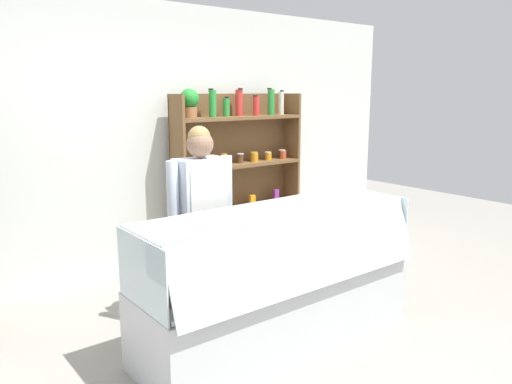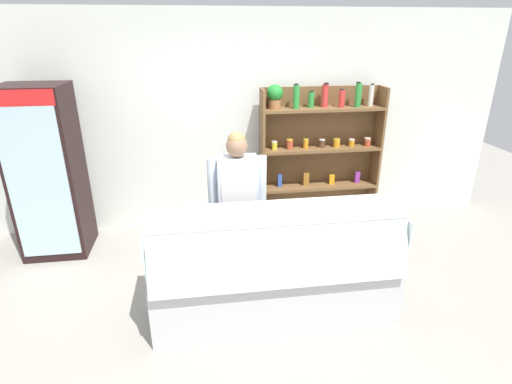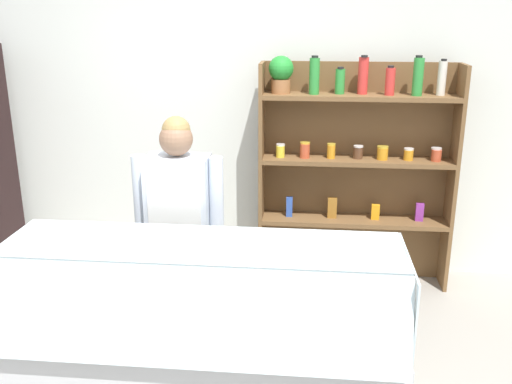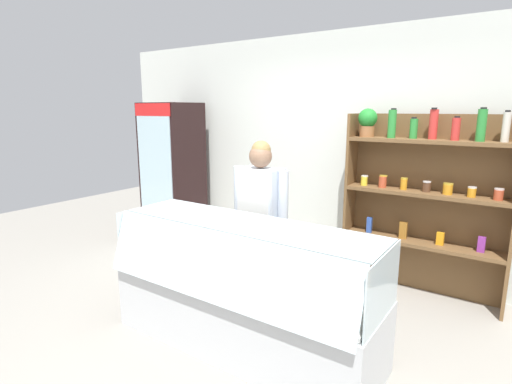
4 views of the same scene
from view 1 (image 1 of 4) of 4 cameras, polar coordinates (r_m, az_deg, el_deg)
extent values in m
plane|color=gray|center=(3.94, 1.58, -16.26)|extent=(12.00, 12.00, 0.00)
cube|color=silver|center=(5.18, -12.42, 5.85)|extent=(6.80, 0.10, 2.70)
cube|color=brown|center=(5.57, -2.74, 1.84)|extent=(1.54, 0.02, 1.80)
cube|color=brown|center=(5.05, -8.81, 0.72)|extent=(0.03, 0.28, 1.80)
cube|color=brown|center=(5.92, 4.02, 2.41)|extent=(0.03, 0.28, 1.80)
cube|color=brown|center=(5.53, -1.86, -2.05)|extent=(1.48, 0.28, 0.04)
cube|color=brown|center=(5.43, -1.90, 3.14)|extent=(1.48, 0.28, 0.04)
cube|color=brown|center=(5.38, -1.93, 8.48)|extent=(1.48, 0.28, 0.04)
cylinder|color=#996038|center=(5.04, -7.59, 9.00)|extent=(0.15, 0.15, 0.11)
sphere|color=#22872D|center=(5.04, -7.63, 10.54)|extent=(0.19, 0.19, 0.19)
cylinder|color=#2D8C38|center=(5.15, -4.98, 10.02)|extent=(0.08, 0.08, 0.27)
cylinder|color=black|center=(5.17, -5.18, 11.62)|extent=(0.05, 0.05, 0.02)
cylinder|color=#2D8C38|center=(5.30, -3.42, 9.63)|extent=(0.07, 0.07, 0.19)
cylinder|color=black|center=(5.28, -3.34, 10.74)|extent=(0.05, 0.05, 0.02)
cylinder|color=red|center=(5.40, -1.95, 10.15)|extent=(0.08, 0.08, 0.28)
cylinder|color=black|center=(5.38, -1.81, 11.71)|extent=(0.05, 0.05, 0.02)
cylinder|color=red|center=(5.49, 0.03, 9.79)|extent=(0.07, 0.07, 0.20)
cylinder|color=black|center=(5.50, -0.10, 10.93)|extent=(0.05, 0.05, 0.02)
cylinder|color=#2D8C38|center=(5.61, 1.73, 10.21)|extent=(0.08, 0.08, 0.28)
cylinder|color=black|center=(5.63, 1.55, 11.72)|extent=(0.05, 0.05, 0.02)
cylinder|color=silver|center=(5.76, 2.89, 10.12)|extent=(0.06, 0.06, 0.26)
cylinder|color=black|center=(5.75, 2.98, 11.46)|extent=(0.04, 0.04, 0.02)
cylinder|color=yellow|center=(5.08, -7.33, 3.21)|extent=(0.07, 0.07, 0.09)
cylinder|color=silver|center=(5.09, -7.42, 3.80)|extent=(0.07, 0.07, 0.01)
cylinder|color=#BF4C2D|center=(5.18, -5.46, 3.52)|extent=(0.08, 0.08, 0.11)
cylinder|color=gold|center=(5.18, -5.57, 4.22)|extent=(0.08, 0.08, 0.01)
cylinder|color=orange|center=(5.30, -3.62, 3.69)|extent=(0.06, 0.06, 0.11)
cylinder|color=gold|center=(5.30, -3.68, 4.33)|extent=(0.07, 0.07, 0.01)
cylinder|color=brown|center=(5.43, -1.85, 3.83)|extent=(0.07, 0.07, 0.09)
cylinder|color=silver|center=(5.42, -1.82, 4.38)|extent=(0.08, 0.08, 0.01)
cylinder|color=orange|center=(5.53, -0.19, 3.98)|extent=(0.09, 0.09, 0.09)
cylinder|color=gold|center=(5.53, -0.24, 4.53)|extent=(0.09, 0.09, 0.01)
cylinder|color=orange|center=(5.66, 1.42, 4.08)|extent=(0.07, 0.07, 0.08)
cylinder|color=silver|center=(5.66, 1.37, 4.56)|extent=(0.07, 0.07, 0.01)
cylinder|color=#BF4C2D|center=(5.79, 3.10, 4.28)|extent=(0.08, 0.08, 0.09)
cylinder|color=silver|center=(5.79, 2.98, 4.80)|extent=(0.08, 0.08, 0.01)
cube|color=#3356B2|center=(5.22, -6.52, -1.78)|extent=(0.05, 0.04, 0.17)
cube|color=#9E6623|center=(5.41, -3.36, -1.24)|extent=(0.07, 0.04, 0.17)
cube|color=orange|center=(5.61, -0.43, -0.99)|extent=(0.07, 0.05, 0.12)
cube|color=purple|center=(5.82, 2.30, -0.42)|extent=(0.06, 0.04, 0.15)
cube|color=silver|center=(3.78, 2.54, -12.89)|extent=(2.16, 0.69, 0.55)
cube|color=white|center=(3.67, 2.58, -8.69)|extent=(2.10, 0.63, 0.03)
cube|color=silver|center=(3.38, 6.22, -6.88)|extent=(2.12, 0.16, 0.47)
cube|color=silver|center=(3.58, 2.12, -2.01)|extent=(2.12, 0.53, 0.01)
cube|color=silver|center=(3.05, -12.98, -9.14)|extent=(0.01, 0.65, 0.45)
cube|color=silver|center=(4.35, 13.36, -2.93)|extent=(0.01, 0.65, 0.45)
cube|color=tan|center=(3.27, -9.94, -10.75)|extent=(0.16, 0.12, 0.04)
cube|color=white|center=(3.10, -8.10, -11.88)|extent=(0.05, 0.03, 0.02)
cube|color=tan|center=(3.43, -4.88, -9.52)|extent=(0.16, 0.13, 0.04)
cube|color=white|center=(3.27, -2.87, -10.52)|extent=(0.05, 0.03, 0.02)
cube|color=tan|center=(3.61, -0.34, -8.25)|extent=(0.16, 0.12, 0.06)
cube|color=white|center=(3.46, 1.78, -9.23)|extent=(0.05, 0.03, 0.02)
cube|color=tan|center=(3.82, 3.72, -7.26)|extent=(0.16, 0.11, 0.05)
cube|color=white|center=(3.68, 5.88, -8.04)|extent=(0.05, 0.03, 0.02)
cube|color=tan|center=(4.04, 7.33, -6.19)|extent=(0.16, 0.10, 0.06)
cube|color=white|center=(3.91, 9.50, -6.94)|extent=(0.05, 0.03, 0.02)
cube|color=beige|center=(4.28, 10.54, -5.40)|extent=(0.17, 0.11, 0.04)
cube|color=white|center=(4.16, 12.68, -5.95)|extent=(0.05, 0.03, 0.02)
cylinder|color=#A35B4C|center=(3.09, -9.12, -11.43)|extent=(0.19, 0.14, 0.11)
cylinder|color=tan|center=(3.19, -5.61, -10.42)|extent=(0.20, 0.15, 0.13)
cylinder|color=#A35B4C|center=(3.30, -2.35, -9.46)|extent=(0.17, 0.16, 0.14)
cylinder|color=white|center=(3.93, 9.39, -5.46)|extent=(0.07, 0.07, 0.23)
cylinder|color=white|center=(4.00, 10.36, -5.36)|extent=(0.07, 0.07, 0.21)
cylinder|color=#383D51|center=(4.03, -7.13, -10.01)|extent=(0.13, 0.13, 0.73)
cylinder|color=#383D51|center=(4.11, -5.05, -9.50)|extent=(0.13, 0.13, 0.73)
cube|color=silver|center=(3.88, -6.29, -0.56)|extent=(0.39, 0.24, 0.60)
cube|color=white|center=(3.86, -5.20, -5.54)|extent=(0.33, 0.01, 1.12)
cylinder|color=silver|center=(3.76, -9.48, -0.59)|extent=(0.09, 0.09, 0.54)
cylinder|color=silver|center=(4.01, -3.32, 0.31)|extent=(0.09, 0.09, 0.54)
sphere|color=#8C664C|center=(3.82, -6.42, 5.45)|extent=(0.21, 0.21, 0.21)
sphere|color=#997A47|center=(3.82, -6.52, 6.23)|extent=(0.17, 0.17, 0.17)
camera|label=2|loc=(1.80, 69.28, 24.87)|focal=28.00mm
camera|label=3|loc=(2.83, 55.54, 13.68)|focal=40.00mm
camera|label=4|loc=(3.97, 48.25, 7.95)|focal=28.00mm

